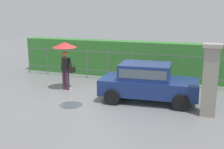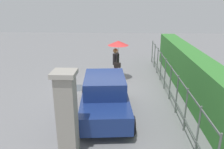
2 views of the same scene
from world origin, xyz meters
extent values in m
plane|color=slate|center=(0.00, 0.00, 0.00)|extent=(40.00, 40.00, 0.00)
cube|color=navy|center=(2.11, 0.38, 0.58)|extent=(3.84, 1.97, 0.60)
cube|color=navy|center=(1.96, 0.36, 1.18)|extent=(2.02, 1.61, 0.60)
cube|color=#4C5B66|center=(1.96, 0.36, 1.20)|extent=(1.88, 1.62, 0.33)
cylinder|color=black|center=(3.28, 1.33, 0.30)|extent=(0.61, 0.23, 0.60)
cylinder|color=black|center=(3.43, -0.34, 0.30)|extent=(0.61, 0.23, 0.60)
cylinder|color=black|center=(0.79, 1.10, 0.30)|extent=(0.61, 0.23, 0.60)
cylinder|color=black|center=(0.94, -0.57, 0.30)|extent=(0.61, 0.23, 0.60)
cube|color=red|center=(0.21, 0.75, 0.73)|extent=(0.08, 0.20, 0.16)
cube|color=red|center=(0.31, -0.34, 0.73)|extent=(0.08, 0.20, 0.16)
cylinder|color=#47283D|center=(-1.82, 0.67, 0.43)|extent=(0.15, 0.15, 0.86)
cylinder|color=#47283D|center=(-1.62, 0.64, 0.43)|extent=(0.15, 0.15, 0.86)
cube|color=white|center=(-1.81, 0.73, 0.04)|extent=(0.26, 0.10, 0.08)
cube|color=white|center=(-1.61, 0.70, 0.04)|extent=(0.26, 0.10, 0.08)
cylinder|color=black|center=(-1.72, 0.66, 1.15)|extent=(0.34, 0.34, 0.58)
sphere|color=#DBAD89|center=(-1.72, 0.66, 1.58)|extent=(0.22, 0.22, 0.22)
sphere|color=olive|center=(-1.72, 0.63, 1.60)|extent=(0.25, 0.25, 0.25)
cylinder|color=black|center=(-1.92, 0.77, 1.18)|extent=(0.24, 0.12, 0.56)
cylinder|color=black|center=(-1.49, 0.71, 1.18)|extent=(0.24, 0.12, 0.56)
cylinder|color=#B2B2B7|center=(-1.78, 0.77, 1.50)|extent=(0.02, 0.02, 0.77)
cone|color=red|center=(-1.78, 0.77, 2.00)|extent=(1.08, 1.08, 0.23)
cube|color=black|center=(-1.44, 0.74, 0.91)|extent=(0.21, 0.36, 0.24)
cube|color=gray|center=(4.35, -0.44, 1.15)|extent=(0.48, 0.48, 2.30)
cube|color=#9E998E|center=(4.35, -0.44, 2.36)|extent=(0.60, 0.60, 0.12)
cylinder|color=#59605B|center=(-5.44, 3.03, 0.75)|extent=(0.05, 0.05, 1.50)
cylinder|color=#59605B|center=(-4.23, 3.03, 0.75)|extent=(0.05, 0.05, 1.50)
cylinder|color=#59605B|center=(-3.02, 3.03, 0.75)|extent=(0.05, 0.05, 1.50)
cylinder|color=#59605B|center=(-1.81, 3.03, 0.75)|extent=(0.05, 0.05, 1.50)
cylinder|color=#59605B|center=(-0.60, 3.03, 0.75)|extent=(0.05, 0.05, 1.50)
cylinder|color=#59605B|center=(0.61, 3.03, 0.75)|extent=(0.05, 0.05, 1.50)
cylinder|color=#59605B|center=(1.82, 3.03, 0.75)|extent=(0.05, 0.05, 1.50)
cylinder|color=#59605B|center=(3.02, 3.03, 0.75)|extent=(0.05, 0.05, 1.50)
cylinder|color=#59605B|center=(4.23, 3.03, 0.75)|extent=(0.05, 0.05, 1.50)
cube|color=#59605B|center=(0.00, 3.03, 1.42)|extent=(10.88, 0.03, 0.04)
cube|color=#59605B|center=(0.00, 3.03, 0.45)|extent=(10.88, 0.03, 0.04)
cube|color=#387F33|center=(0.00, 4.09, 0.95)|extent=(11.88, 0.90, 1.90)
cylinder|color=#4C545B|center=(-0.49, -1.15, 0.00)|extent=(0.88, 0.88, 0.00)
camera|label=1|loc=(4.43, -9.89, 3.42)|focal=44.59mm
camera|label=2|loc=(9.36, 0.99, 4.05)|focal=35.03mm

